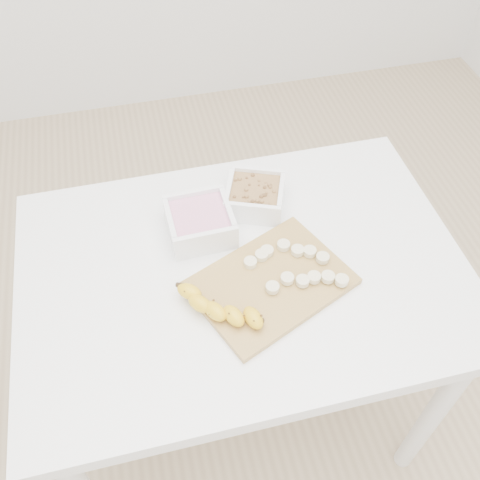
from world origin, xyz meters
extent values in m
plane|color=#C6AD89|center=(0.00, 0.00, 0.00)|extent=(3.50, 3.50, 0.00)
cube|color=white|center=(0.00, 0.00, 0.73)|extent=(1.00, 0.70, 0.04)
cylinder|color=white|center=(0.44, -0.29, 0.35)|extent=(0.05, 0.05, 0.71)
cylinder|color=white|center=(-0.44, 0.29, 0.35)|extent=(0.05, 0.05, 0.71)
cylinder|color=white|center=(0.44, 0.29, 0.35)|extent=(0.05, 0.05, 0.71)
cube|color=white|center=(-0.07, 0.13, 0.78)|extent=(0.15, 0.15, 0.07)
cube|color=pink|center=(-0.07, 0.13, 0.79)|extent=(0.13, 0.13, 0.04)
cube|color=white|center=(0.07, 0.18, 0.78)|extent=(0.18, 0.18, 0.06)
cube|color=olive|center=(0.07, 0.18, 0.78)|extent=(0.15, 0.15, 0.04)
cube|color=#B08642|center=(0.05, -0.06, 0.76)|extent=(0.39, 0.34, 0.01)
cylinder|color=beige|center=(0.01, -0.01, 0.77)|extent=(0.03, 0.03, 0.01)
cylinder|color=beige|center=(0.04, 0.01, 0.77)|extent=(0.03, 0.03, 0.01)
cylinder|color=beige|center=(0.06, 0.01, 0.77)|extent=(0.03, 0.03, 0.01)
cylinder|color=beige|center=(0.10, 0.02, 0.77)|extent=(0.03, 0.03, 0.01)
cylinder|color=beige|center=(0.13, 0.00, 0.77)|extent=(0.03, 0.03, 0.01)
cylinder|color=beige|center=(0.15, -0.01, 0.77)|extent=(0.03, 0.03, 0.01)
cylinder|color=beige|center=(0.17, -0.03, 0.77)|extent=(0.03, 0.03, 0.01)
cylinder|color=beige|center=(0.04, -0.09, 0.77)|extent=(0.03, 0.03, 0.01)
cylinder|color=beige|center=(0.08, -0.07, 0.77)|extent=(0.03, 0.03, 0.01)
cylinder|color=beige|center=(0.11, -0.08, 0.78)|extent=(0.03, 0.03, 0.01)
cylinder|color=beige|center=(0.14, -0.08, 0.78)|extent=(0.03, 0.03, 0.01)
cylinder|color=beige|center=(0.17, -0.09, 0.78)|extent=(0.03, 0.03, 0.01)
cylinder|color=beige|center=(0.19, -0.10, 0.78)|extent=(0.03, 0.03, 0.01)
camera|label=1|loc=(-0.18, -0.70, 1.71)|focal=40.00mm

